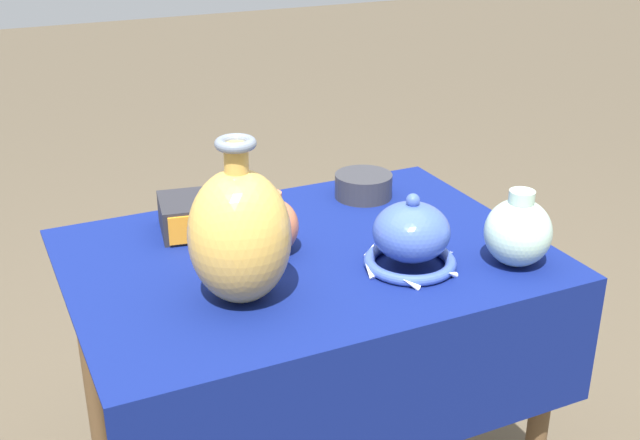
{
  "coord_description": "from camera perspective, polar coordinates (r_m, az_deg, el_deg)",
  "views": [
    {
      "loc": [
        -0.59,
        -1.32,
        1.42
      ],
      "look_at": [
        -0.01,
        -0.09,
        0.82
      ],
      "focal_mm": 45.0,
      "sensor_mm": 36.0,
      "label": 1
    }
  ],
  "objects": [
    {
      "name": "jar_round_terracotta",
      "position": [
        1.59,
        -3.4,
        -0.41
      ],
      "size": [
        0.1,
        0.1,
        0.13
      ],
      "color": "#BC6642",
      "rests_on": "display_table"
    },
    {
      "name": "vase_tall_bulbous",
      "position": [
        1.39,
        -5.74,
        -1.05
      ],
      "size": [
        0.18,
        0.18,
        0.3
      ],
      "color": "gold",
      "rests_on": "display_table"
    },
    {
      "name": "vase_dome_bell",
      "position": [
        1.53,
        6.49,
        -1.32
      ],
      "size": [
        0.19,
        0.18,
        0.16
      ],
      "color": "#3851A8",
      "rests_on": "display_table"
    },
    {
      "name": "jar_round_celadon",
      "position": [
        1.58,
        13.91,
        -0.81
      ],
      "size": [
        0.13,
        0.13,
        0.15
      ],
      "color": "#A8CCB7",
      "rests_on": "display_table"
    },
    {
      "name": "pot_squat_charcoal",
      "position": [
        1.87,
        3.11,
        2.46
      ],
      "size": [
        0.13,
        0.13,
        0.06
      ],
      "primitive_type": "cylinder",
      "color": "#2D2D33",
      "rests_on": "display_table"
    },
    {
      "name": "mosaic_tile_box",
      "position": [
        1.71,
        -8.64,
        0.37
      ],
      "size": [
        0.18,
        0.17,
        0.07
      ],
      "rotation": [
        0.0,
        0.0,
        -0.17
      ],
      "color": "#232328",
      "rests_on": "display_table"
    },
    {
      "name": "display_table",
      "position": [
        1.64,
        -0.75,
        -5.39
      ],
      "size": [
        0.94,
        0.68,
        0.71
      ],
      "color": "brown",
      "rests_on": "ground_plane"
    }
  ]
}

